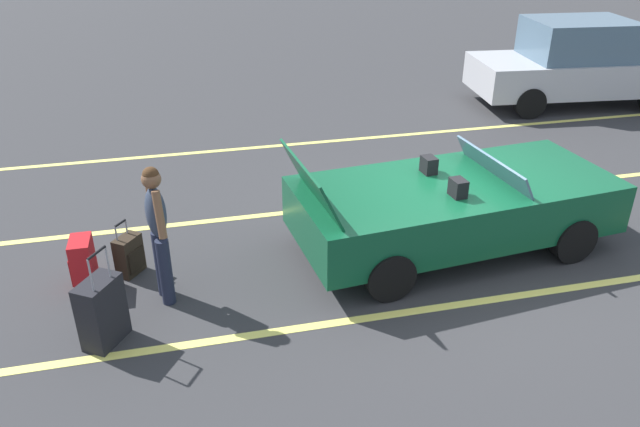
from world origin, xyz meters
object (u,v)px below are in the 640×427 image
at_px(traveler_person, 158,228).
at_px(parked_sedan_near, 577,64).
at_px(convertible_car, 467,204).
at_px(suitcase_large_black, 102,312).
at_px(suitcase_small_carryon, 129,255).
at_px(suitcase_medium_bright, 83,263).

relative_size(traveler_person, parked_sedan_near, 0.35).
relative_size(convertible_car, suitcase_large_black, 3.90).
xyz_separation_m(suitcase_large_black, parked_sedan_near, (9.53, 6.19, 0.52)).
bearing_deg(suitcase_small_carryon, suitcase_large_black, -62.80).
relative_size(suitcase_medium_bright, parked_sedan_near, 0.13).
relative_size(convertible_car, parked_sedan_near, 0.93).
bearing_deg(parked_sedan_near, suitcase_large_black, -141.14).
height_order(suitcase_large_black, parked_sedan_near, parked_sedan_near).
relative_size(suitcase_small_carryon, traveler_person, 0.42).
bearing_deg(suitcase_large_black, parked_sedan_near, -114.09).
bearing_deg(convertible_car, suitcase_small_carryon, 170.53).
xyz_separation_m(convertible_car, parked_sedan_near, (5.01, 5.18, 0.30)).
bearing_deg(suitcase_large_black, traveler_person, -101.31).
height_order(suitcase_large_black, suitcase_small_carryon, suitcase_large_black).
xyz_separation_m(convertible_car, suitcase_large_black, (-4.52, -1.01, -0.22)).
height_order(suitcase_medium_bright, suitcase_small_carryon, suitcase_small_carryon).
bearing_deg(suitcase_medium_bright, traveler_person, 152.78).
relative_size(suitcase_large_black, suitcase_medium_bright, 1.79).
bearing_deg(traveler_person, convertible_car, -7.34).
bearing_deg(suitcase_large_black, suitcase_medium_bright, -42.33).
height_order(traveler_person, parked_sedan_near, parked_sedan_near).
distance_m(suitcase_medium_bright, suitcase_small_carryon, 0.54).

